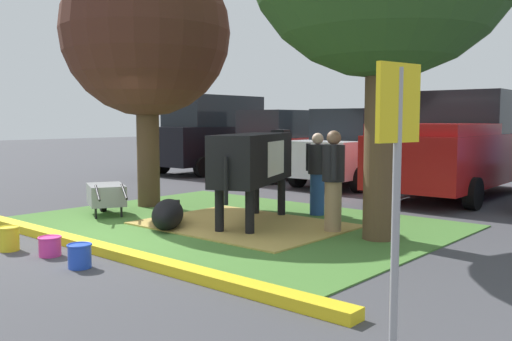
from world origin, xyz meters
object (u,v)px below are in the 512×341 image
(shade_tree_left, at_px, (146,34))
(hatchback_white, at_px, (356,148))
(parking_sign, at_px, (397,153))
(pickup_truck_black, at_px, (457,147))
(wheelbarrow, at_px, (106,195))
(sedan_silver, at_px, (280,145))
(suv_black, at_px, (214,134))
(person_visitor_near, at_px, (333,179))
(bucket_yellow, at_px, (9,238))
(cow_holstein, at_px, (255,159))
(bucket_blue, at_px, (80,255))
(calf_lying, at_px, (168,214))
(bucket_pink, at_px, (50,246))
(person_handler, at_px, (317,172))

(shade_tree_left, relative_size, hatchback_white, 1.15)
(parking_sign, xyz_separation_m, pickup_truck_black, (-3.02, 8.96, -0.39))
(shade_tree_left, relative_size, wheelbarrow, 3.27)
(parking_sign, height_order, sedan_silver, parking_sign)
(suv_black, bearing_deg, sedan_silver, -0.67)
(person_visitor_near, distance_m, sedan_silver, 8.18)
(pickup_truck_black, bearing_deg, bucket_yellow, -104.59)
(cow_holstein, xyz_separation_m, bucket_blue, (0.27, -3.45, -0.95))
(calf_lying, distance_m, bucket_pink, 2.15)
(cow_holstein, xyz_separation_m, bucket_pink, (-0.53, -3.39, -0.96))
(suv_black, height_order, sedan_silver, suv_black)
(hatchback_white, bearing_deg, shade_tree_left, -100.94)
(bucket_blue, distance_m, suv_black, 12.08)
(suv_black, bearing_deg, wheelbarrow, -57.87)
(person_handler, bearing_deg, parking_sign, -49.97)
(person_visitor_near, height_order, suv_black, suv_black)
(hatchback_white, bearing_deg, bucket_yellow, -87.42)
(person_handler, relative_size, bucket_blue, 5.15)
(bucket_yellow, bearing_deg, pickup_truck_black, 75.41)
(calf_lying, distance_m, pickup_truck_black, 7.24)
(bucket_yellow, bearing_deg, person_handler, 72.45)
(suv_black, bearing_deg, parking_sign, -39.60)
(wheelbarrow, bearing_deg, bucket_blue, -38.74)
(bucket_pink, height_order, pickup_truck_black, pickup_truck_black)
(wheelbarrow, xyz_separation_m, parking_sign, (6.73, -2.07, 1.12))
(bucket_blue, relative_size, suv_black, 0.06)
(shade_tree_left, xyz_separation_m, parking_sign, (7.03, -3.27, -1.91))
(wheelbarrow, relative_size, bucket_blue, 5.32)
(calf_lying, relative_size, hatchback_white, 0.27)
(bucket_blue, bearing_deg, shade_tree_left, 131.92)
(bucket_yellow, distance_m, pickup_truck_black, 9.62)
(bucket_pink, height_order, suv_black, suv_black)
(bucket_yellow, bearing_deg, suv_black, 121.28)
(shade_tree_left, height_order, person_visitor_near, shade_tree_left)
(person_handler, height_order, sedan_silver, sedan_silver)
(person_handler, xyz_separation_m, bucket_blue, (-0.07, -4.77, -0.65))
(calf_lying, bearing_deg, cow_holstein, 58.89)
(cow_holstein, bearing_deg, parking_sign, -37.95)
(cow_holstein, bearing_deg, shade_tree_left, -179.72)
(shade_tree_left, height_order, bucket_yellow, shade_tree_left)
(shade_tree_left, distance_m, bucket_pink, 5.24)
(bucket_pink, bearing_deg, person_visitor_near, 61.24)
(hatchback_white, bearing_deg, person_visitor_near, -62.18)
(person_handler, relative_size, person_visitor_near, 0.95)
(bucket_pink, bearing_deg, sedan_silver, 111.72)
(wheelbarrow, distance_m, pickup_truck_black, 7.85)
(shade_tree_left, bearing_deg, bucket_blue, -48.08)
(person_handler, xyz_separation_m, sedan_silver, (-4.62, 4.71, 0.18))
(bucket_blue, bearing_deg, person_visitor_near, 72.29)
(calf_lying, height_order, sedan_silver, sedan_silver)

